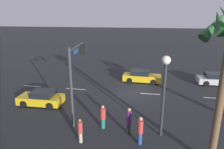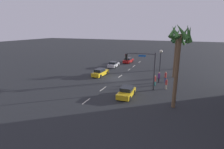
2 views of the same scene
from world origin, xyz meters
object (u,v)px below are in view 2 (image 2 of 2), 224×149
at_px(pedestrian_0, 155,80).
at_px(pedestrian_2, 166,84).
at_px(car_3, 100,72).
at_px(palm_tree_0, 179,46).
at_px(streetlamp, 160,59).
at_px(pedestrian_3, 166,77).
at_px(palm_tree_2, 176,44).
at_px(traffic_signal, 144,64).
at_px(car_0, 113,64).
at_px(palm_tree_1, 180,46).
at_px(pedestrian_1, 159,77).
at_px(car_2, 126,92).
at_px(car_1, 128,60).

distance_m(pedestrian_0, pedestrian_2, 2.18).
relative_size(car_3, pedestrian_2, 2.76).
bearing_deg(palm_tree_0, car_3, -49.09).
relative_size(streetlamp, pedestrian_3, 2.91).
distance_m(streetlamp, palm_tree_2, 4.28).
bearing_deg(pedestrian_2, palm_tree_0, 176.24).
bearing_deg(traffic_signal, pedestrian_2, 111.86).
relative_size(traffic_signal, pedestrian_3, 3.07).
relative_size(car_0, streetlamp, 0.76).
bearing_deg(car_0, palm_tree_1, 39.48).
xyz_separation_m(traffic_signal, pedestrian_1, (-4.27, 1.83, -2.90)).
xyz_separation_m(car_3, pedestrian_2, (3.33, 12.99, 0.22)).
distance_m(car_2, traffic_signal, 5.35).
height_order(car_3, streetlamp, streetlamp).
relative_size(traffic_signal, palm_tree_1, 0.59).
height_order(pedestrian_0, palm_tree_0, palm_tree_0).
height_order(car_0, palm_tree_2, palm_tree_2).
height_order(pedestrian_0, palm_tree_1, palm_tree_1).
xyz_separation_m(car_2, car_3, (-8.62, -8.19, 0.04)).
bearing_deg(streetlamp, pedestrian_3, 42.45).
relative_size(car_0, traffic_signal, 0.72).
xyz_separation_m(car_0, car_1, (-6.66, 1.74, 0.04)).
distance_m(car_0, pedestrian_3, 15.38).
bearing_deg(pedestrian_3, car_0, -121.95).
xyz_separation_m(car_1, pedestrian_2, (18.52, 11.79, 0.21)).
distance_m(car_3, pedestrian_2, 13.41).
bearing_deg(pedestrian_3, pedestrian_0, -28.10).
bearing_deg(streetlamp, pedestrian_0, -3.02).
height_order(car_3, palm_tree_2, palm_tree_2).
relative_size(car_3, pedestrian_0, 2.59).
xyz_separation_m(car_2, palm_tree_0, (-20.75, 5.81, 4.60)).
bearing_deg(pedestrian_1, car_2, -21.75).
relative_size(pedestrian_2, palm_tree_2, 0.20).
xyz_separation_m(traffic_signal, palm_tree_0, (-16.80, 4.36, 1.30)).
height_order(car_1, pedestrian_3, pedestrian_3).
bearing_deg(pedestrian_3, car_3, -88.14).
bearing_deg(car_3, pedestrian_0, 78.29).
distance_m(traffic_signal, pedestrian_2, 4.72).
distance_m(palm_tree_1, palm_tree_2, 14.12).
relative_size(car_2, pedestrian_2, 2.39).
xyz_separation_m(streetlamp, pedestrian_0, (4.04, -0.21, -2.98)).
bearing_deg(car_2, streetlamp, 163.43).
bearing_deg(streetlamp, palm_tree_2, 136.97).
relative_size(traffic_signal, palm_tree_2, 0.69).
bearing_deg(car_3, car_1, 175.50).
bearing_deg(pedestrian_2, palm_tree_1, 13.58).
bearing_deg(streetlamp, car_2, -16.57).
bearing_deg(palm_tree_2, pedestrian_3, -16.35).
xyz_separation_m(car_1, palm_tree_1, (24.98, 13.35, 6.66)).
bearing_deg(car_1, pedestrian_3, 37.39).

